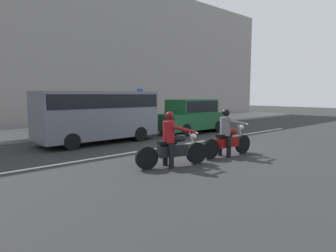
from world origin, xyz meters
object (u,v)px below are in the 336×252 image
motorcycle_with_rider_gray (227,137)px  parked_hatchback_forest_green (192,116)px  motorcycle_with_rider_crimson (172,144)px  parked_van_slate_gray (98,113)px  street_sign_post (140,103)px

motorcycle_with_rider_gray → parked_hatchback_forest_green: size_ratio=0.54×
motorcycle_with_rider_gray → motorcycle_with_rider_crimson: same height
motorcycle_with_rider_gray → parked_van_slate_gray: (-1.89, 5.37, 0.63)m
motorcycle_with_rider_gray → motorcycle_with_rider_crimson: size_ratio=1.02×
street_sign_post → motorcycle_with_rider_gray: bearing=-107.7°
parked_hatchback_forest_green → motorcycle_with_rider_crimson: bearing=-140.8°
parked_van_slate_gray → parked_hatchback_forest_green: 5.36m
motorcycle_with_rider_crimson → street_sign_post: (5.13, 8.53, 0.90)m
motorcycle_with_rider_gray → motorcycle_with_rider_crimson: (-2.35, 0.17, -0.00)m
motorcycle_with_rider_crimson → parked_van_slate_gray: (0.46, 5.20, 0.64)m
parked_hatchback_forest_green → street_sign_post: 3.91m
motorcycle_with_rider_gray → street_sign_post: (2.78, 8.70, 0.90)m
parked_van_slate_gray → motorcycle_with_rider_crimson: bearing=-95.1°
motorcycle_with_rider_gray → parked_hatchback_forest_green: parked_hatchback_forest_green is taller
parked_van_slate_gray → parked_hatchback_forest_green: (5.33, -0.48, -0.34)m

